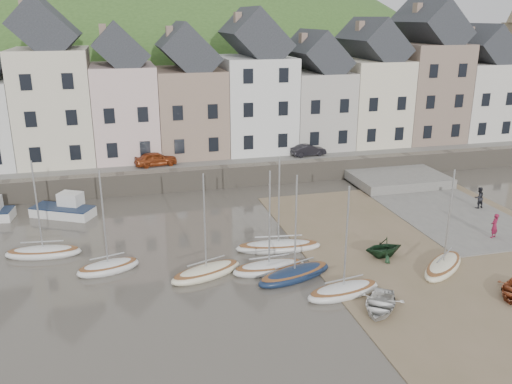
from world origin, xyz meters
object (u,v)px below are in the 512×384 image
object	(u,v)px
person_red	(494,226)
car_right	(308,150)
rowboat_green	(384,247)
car_left	(156,159)
person_dark	(479,198)
sailboat_0	(43,252)
rowboat_white	(380,304)

from	to	relation	value
person_red	car_right	xyz separation A→B (m)	(-6.46, 18.36, 1.18)
rowboat_green	car_right	distance (m)	19.32
rowboat_green	car_left	bearing A→B (deg)	-149.89
person_dark	car_left	size ratio (longest dim) A/B	0.45
car_right	person_red	bearing A→B (deg)	-165.87
sailboat_0	rowboat_white	bearing A→B (deg)	-33.13
sailboat_0	car_left	distance (m)	15.95
car_right	car_left	bearing A→B (deg)	84.75
sailboat_0	rowboat_green	distance (m)	21.00
person_red	sailboat_0	bearing A→B (deg)	-33.35
rowboat_white	car_left	bearing A→B (deg)	146.06
rowboat_green	car_right	world-z (taller)	car_right
sailboat_0	car_right	size ratio (longest dim) A/B	1.93
person_red	car_right	distance (m)	19.50
rowboat_white	car_right	xyz separation A→B (m)	(5.11, 24.83, 1.75)
car_left	person_red	bearing A→B (deg)	-139.75
person_dark	car_right	distance (m)	15.99
rowboat_green	car_right	bearing A→B (deg)	171.59
rowboat_green	car_left	distance (m)	22.78
rowboat_white	rowboat_green	bearing A→B (deg)	97.19
person_red	car_right	bearing A→B (deg)	-94.64
person_red	car_right	world-z (taller)	car_right
rowboat_white	car_left	xyz separation A→B (m)	(-9.12, 24.83, 1.84)
rowboat_white	person_red	xyz separation A→B (m)	(11.57, 6.47, 0.57)
sailboat_0	rowboat_white	world-z (taller)	sailboat_0
car_left	sailboat_0	bearing A→B (deg)	141.34
person_dark	rowboat_green	bearing A→B (deg)	20.94
sailboat_0	car_right	world-z (taller)	sailboat_0
rowboat_white	person_dark	world-z (taller)	person_dark
person_dark	car_right	world-z (taller)	car_right
car_left	car_right	bearing A→B (deg)	-98.16
person_dark	car_right	xyz separation A→B (m)	(-9.13, 13.07, 1.19)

